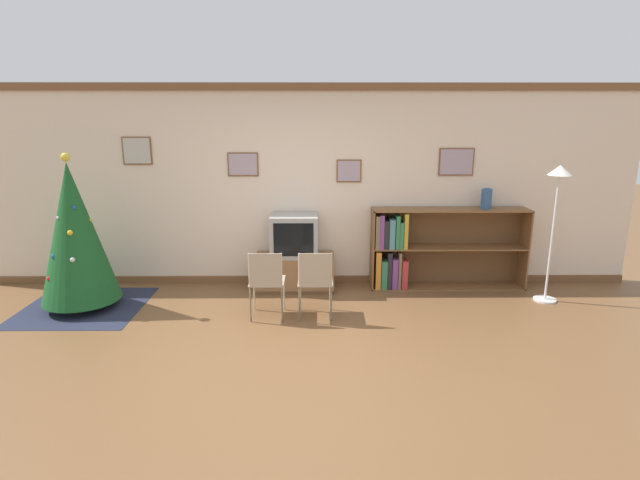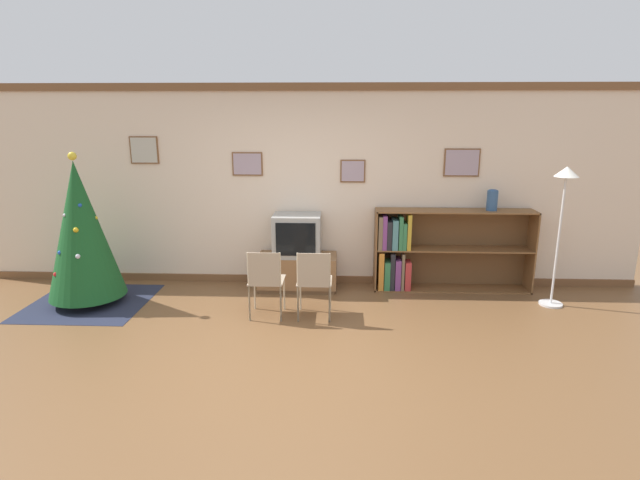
% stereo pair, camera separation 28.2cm
% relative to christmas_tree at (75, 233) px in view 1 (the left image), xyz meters
% --- Properties ---
extents(ground_plane, '(24.00, 24.00, 0.00)m').
position_rel_christmas_tree_xyz_m(ground_plane, '(2.62, -1.36, -0.94)').
color(ground_plane, brown).
extents(wall_back, '(9.14, 0.11, 2.70)m').
position_rel_christmas_tree_xyz_m(wall_back, '(2.62, 0.94, 0.41)').
color(wall_back, beige).
rests_on(wall_back, ground_plane).
extents(area_rug, '(1.43, 1.38, 0.01)m').
position_rel_christmas_tree_xyz_m(area_rug, '(0.00, 0.00, -0.93)').
color(area_rug, '#23283D').
rests_on(area_rug, ground_plane).
extents(christmas_tree, '(0.91, 0.91, 1.88)m').
position_rel_christmas_tree_xyz_m(christmas_tree, '(0.00, 0.00, 0.00)').
color(christmas_tree, maroon).
rests_on(christmas_tree, area_rug).
extents(tv_console, '(1.05, 0.48, 0.47)m').
position_rel_christmas_tree_xyz_m(tv_console, '(2.58, 0.63, -0.70)').
color(tv_console, brown).
rests_on(tv_console, ground_plane).
extents(television, '(0.62, 0.47, 0.55)m').
position_rel_christmas_tree_xyz_m(television, '(2.58, 0.63, -0.19)').
color(television, '#9E9E99').
rests_on(television, tv_console).
extents(folding_chair_left, '(0.40, 0.40, 0.82)m').
position_rel_christmas_tree_xyz_m(folding_chair_left, '(2.30, -0.37, -0.47)').
color(folding_chair_left, tan).
rests_on(folding_chair_left, ground_plane).
extents(folding_chair_right, '(0.40, 0.40, 0.82)m').
position_rel_christmas_tree_xyz_m(folding_chair_right, '(2.86, -0.37, -0.47)').
color(folding_chair_right, tan).
rests_on(folding_chair_right, ground_plane).
extents(bookshelf, '(2.08, 0.36, 1.09)m').
position_rel_christmas_tree_xyz_m(bookshelf, '(4.24, 0.71, -0.40)').
color(bookshelf, brown).
rests_on(bookshelf, ground_plane).
extents(vase, '(0.14, 0.14, 0.27)m').
position_rel_christmas_tree_xyz_m(vase, '(5.12, 0.72, 0.29)').
color(vase, '#335684').
rests_on(vase, bookshelf).
extents(standing_lamp, '(0.28, 0.28, 1.72)m').
position_rel_christmas_tree_xyz_m(standing_lamp, '(5.78, 0.18, 0.38)').
color(standing_lamp, silver).
rests_on(standing_lamp, ground_plane).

